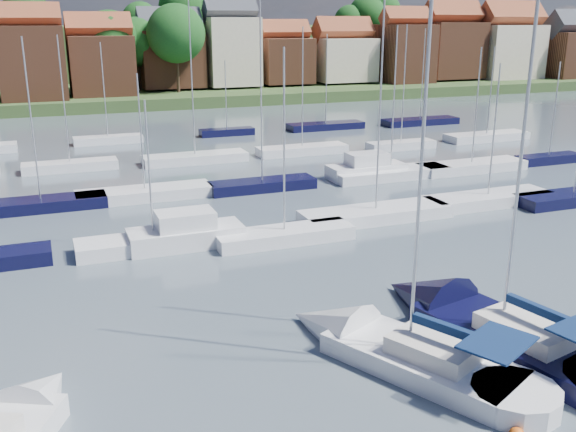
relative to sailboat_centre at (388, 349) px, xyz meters
name	(u,v)px	position (x,y,z in m)	size (l,w,h in m)	color
ground	(196,171)	(0.46, 36.43, -0.35)	(260.00, 260.00, 0.00)	#45525D
sailboat_centre	(388,349)	(0.00, 0.00, 0.00)	(8.31, 12.45, 16.64)	silver
sailboat_navy	(477,324)	(4.89, 0.64, -0.01)	(6.61, 14.32, 19.08)	black
buoy_e	(390,332)	(1.22, 1.95, -0.35)	(0.54, 0.54, 0.54)	#D85914
buoy_g	(509,400)	(2.59, -4.40, -0.35)	(0.49, 0.49, 0.49)	#D85914
marina_field	(231,176)	(2.37, 31.58, 0.08)	(79.62, 41.41, 15.93)	silver
far_shore_town	(109,62)	(2.69, 129.10, 4.26)	(212.46, 90.00, 22.27)	#354C26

